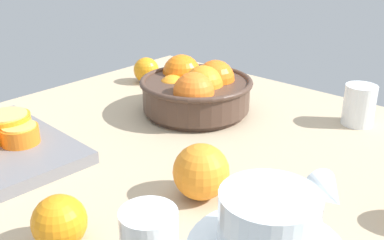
{
  "coord_description": "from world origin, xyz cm",
  "views": [
    {
      "loc": [
        42.32,
        -51.11,
        37.33
      ],
      "look_at": [
        -2.46,
        -0.81,
        8.71
      ],
      "focal_mm": 42.4,
      "sensor_mm": 36.0,
      "label": 1
    }
  ],
  "objects_px": {
    "loose_orange_2": "(59,222)",
    "loose_orange_3": "(201,172)",
    "fruit_bowl": "(196,90)",
    "orange_half_0": "(8,125)",
    "loose_orange_1": "(146,70)",
    "second_glass": "(359,107)",
    "orange_half_2": "(20,134)"
  },
  "relations": [
    {
      "from": "second_glass",
      "to": "orange_half_2",
      "type": "xyz_separation_m",
      "value": [
        -0.39,
        -0.53,
        -0.0
      ]
    },
    {
      "from": "fruit_bowl",
      "to": "orange_half_0",
      "type": "bearing_deg",
      "value": -111.94
    },
    {
      "from": "loose_orange_2",
      "to": "loose_orange_3",
      "type": "height_order",
      "value": "loose_orange_3"
    },
    {
      "from": "orange_half_2",
      "to": "loose_orange_3",
      "type": "distance_m",
      "value": 0.35
    },
    {
      "from": "orange_half_0",
      "to": "loose_orange_3",
      "type": "xyz_separation_m",
      "value": [
        0.37,
        0.11,
        -0.0
      ]
    },
    {
      "from": "fruit_bowl",
      "to": "loose_orange_3",
      "type": "relative_size",
      "value": 2.87
    },
    {
      "from": "fruit_bowl",
      "to": "loose_orange_1",
      "type": "xyz_separation_m",
      "value": [
        -0.24,
        0.07,
        -0.02
      ]
    },
    {
      "from": "loose_orange_1",
      "to": "loose_orange_3",
      "type": "xyz_separation_m",
      "value": [
        0.46,
        -0.32,
        0.01
      ]
    },
    {
      "from": "orange_half_0",
      "to": "loose_orange_3",
      "type": "bearing_deg",
      "value": 16.02
    },
    {
      "from": "fruit_bowl",
      "to": "loose_orange_2",
      "type": "distance_m",
      "value": 0.48
    },
    {
      "from": "loose_orange_2",
      "to": "loose_orange_3",
      "type": "relative_size",
      "value": 0.83
    },
    {
      "from": "orange_half_2",
      "to": "loose_orange_1",
      "type": "xyz_separation_m",
      "value": [
        -0.13,
        0.43,
        -0.01
      ]
    },
    {
      "from": "orange_half_2",
      "to": "loose_orange_1",
      "type": "height_order",
      "value": "loose_orange_1"
    },
    {
      "from": "loose_orange_3",
      "to": "loose_orange_1",
      "type": "bearing_deg",
      "value": 145.23
    },
    {
      "from": "second_glass",
      "to": "loose_orange_1",
      "type": "distance_m",
      "value": 0.54
    },
    {
      "from": "second_glass",
      "to": "loose_orange_3",
      "type": "height_order",
      "value": "loose_orange_3"
    },
    {
      "from": "orange_half_2",
      "to": "loose_orange_1",
      "type": "bearing_deg",
      "value": 107.42
    },
    {
      "from": "second_glass",
      "to": "orange_half_0",
      "type": "relative_size",
      "value": 0.99
    },
    {
      "from": "orange_half_2",
      "to": "loose_orange_2",
      "type": "bearing_deg",
      "value": -19.86
    },
    {
      "from": "second_glass",
      "to": "orange_half_2",
      "type": "height_order",
      "value": "second_glass"
    },
    {
      "from": "loose_orange_1",
      "to": "loose_orange_2",
      "type": "relative_size",
      "value": 0.94
    },
    {
      "from": "fruit_bowl",
      "to": "orange_half_2",
      "type": "xyz_separation_m",
      "value": [
        -0.1,
        -0.35,
        -0.01
      ]
    },
    {
      "from": "loose_orange_1",
      "to": "loose_orange_2",
      "type": "height_order",
      "value": "loose_orange_2"
    },
    {
      "from": "fruit_bowl",
      "to": "loose_orange_3",
      "type": "distance_m",
      "value": 0.34
    },
    {
      "from": "orange_half_0",
      "to": "fruit_bowl",
      "type": "bearing_deg",
      "value": 68.06
    },
    {
      "from": "second_glass",
      "to": "orange_half_0",
      "type": "distance_m",
      "value": 0.68
    },
    {
      "from": "fruit_bowl",
      "to": "orange_half_2",
      "type": "height_order",
      "value": "fruit_bowl"
    },
    {
      "from": "fruit_bowl",
      "to": "second_glass",
      "type": "bearing_deg",
      "value": 30.95
    },
    {
      "from": "orange_half_2",
      "to": "loose_orange_2",
      "type": "height_order",
      "value": "loose_orange_2"
    },
    {
      "from": "fruit_bowl",
      "to": "loose_orange_1",
      "type": "height_order",
      "value": "fruit_bowl"
    },
    {
      "from": "orange_half_2",
      "to": "loose_orange_1",
      "type": "distance_m",
      "value": 0.45
    },
    {
      "from": "second_glass",
      "to": "loose_orange_3",
      "type": "relative_size",
      "value": 0.99
    }
  ]
}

